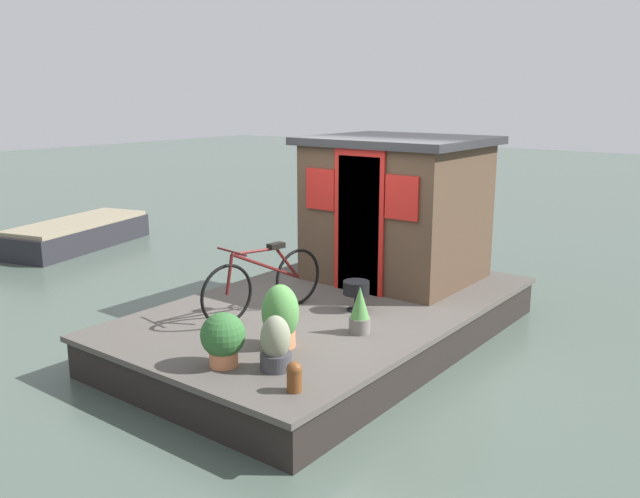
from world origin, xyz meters
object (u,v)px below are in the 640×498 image
at_px(potted_plant_thyme, 276,345).
at_px(potted_plant_geranium, 223,338).
at_px(charcoal_grill, 356,289).
at_px(houseboat_cabin, 396,208).
at_px(mooring_bollard, 294,376).
at_px(potted_plant_lavender, 360,311).
at_px(bicycle, 264,282).
at_px(potted_plant_mint, 280,316).
at_px(dinghy_boat, 78,234).

height_order(potted_plant_thyme, potted_plant_geranium, potted_plant_thyme).
bearing_deg(charcoal_grill, houseboat_cabin, 14.69).
height_order(potted_plant_thyme, mooring_bollard, potted_plant_thyme).
bearing_deg(potted_plant_lavender, potted_plant_geranium, 161.28).
bearing_deg(potted_plant_geranium, bicycle, 27.61).
height_order(potted_plant_lavender, potted_plant_geranium, potted_plant_geranium).
bearing_deg(charcoal_grill, mooring_bollard, -158.87).
bearing_deg(mooring_bollard, charcoal_grill, 21.13).
height_order(houseboat_cabin, charcoal_grill, houseboat_cabin).
bearing_deg(potted_plant_mint, dinghy_boat, 71.26).
bearing_deg(potted_plant_geranium, houseboat_cabin, 5.46).
bearing_deg(potted_plant_lavender, dinghy_boat, 77.61).
relative_size(potted_plant_mint, potted_plant_geranium, 1.25).
bearing_deg(houseboat_cabin, charcoal_grill, -165.31).
xyz_separation_m(potted_plant_geranium, charcoal_grill, (2.06, -0.05, -0.02)).
height_order(potted_plant_geranium, dinghy_boat, potted_plant_geranium).
bearing_deg(potted_plant_mint, bicycle, 51.12).
bearing_deg(charcoal_grill, potted_plant_geranium, 178.54).
relative_size(houseboat_cabin, mooring_bollard, 8.30).
height_order(potted_plant_geranium, charcoal_grill, potted_plant_geranium).
xyz_separation_m(houseboat_cabin, bicycle, (-2.24, 0.35, -0.58)).
distance_m(potted_plant_thyme, charcoal_grill, 1.87).
distance_m(potted_plant_mint, mooring_bollard, 1.06).
bearing_deg(potted_plant_mint, potted_plant_lavender, -27.21).
height_order(potted_plant_mint, potted_plant_lavender, potted_plant_mint).
height_order(houseboat_cabin, dinghy_boat, houseboat_cabin).
distance_m(potted_plant_geranium, dinghy_boat, 7.91).
height_order(potted_plant_mint, charcoal_grill, potted_plant_mint).
distance_m(potted_plant_thyme, dinghy_boat, 8.22).
relative_size(potted_plant_mint, mooring_bollard, 2.39).
height_order(potted_plant_mint, dinghy_boat, potted_plant_mint).
xyz_separation_m(potted_plant_geranium, mooring_bollard, (-0.03, -0.86, -0.13)).
xyz_separation_m(bicycle, potted_plant_mint, (-0.63, -0.79, -0.07)).
distance_m(houseboat_cabin, potted_plant_thyme, 3.49).
distance_m(potted_plant_thyme, potted_plant_geranium, 0.49).
bearing_deg(mooring_bollard, bicycle, 49.02).
relative_size(bicycle, potted_plant_lavender, 3.36).
height_order(mooring_bollard, dinghy_boat, mooring_bollard).
relative_size(potted_plant_thyme, mooring_bollard, 1.92).
height_order(potted_plant_lavender, charcoal_grill, potted_plant_lavender).
bearing_deg(houseboat_cabin, bicycle, 171.11).
height_order(houseboat_cabin, potted_plant_thyme, houseboat_cabin).
relative_size(bicycle, potted_plant_thyme, 3.31).
bearing_deg(charcoal_grill, potted_plant_lavender, -142.67).
height_order(bicycle, potted_plant_thyme, bicycle).
distance_m(potted_plant_lavender, potted_plant_thyme, 1.25).
height_order(potted_plant_thyme, dinghy_boat, potted_plant_thyme).
relative_size(charcoal_grill, mooring_bollard, 1.32).
bearing_deg(potted_plant_thyme, bicycle, 45.81).
height_order(houseboat_cabin, potted_plant_mint, houseboat_cabin).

